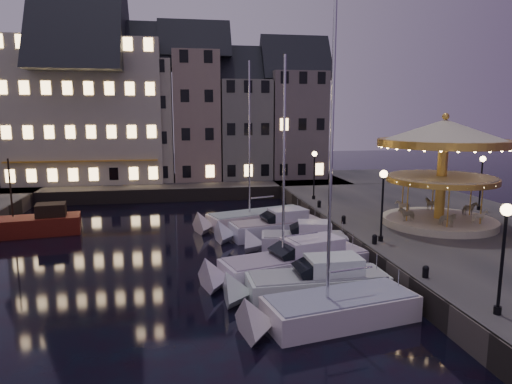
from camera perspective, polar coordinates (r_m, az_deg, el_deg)
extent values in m
plane|color=black|center=(25.09, 0.81, -10.37)|extent=(160.00, 160.00, 0.00)
cube|color=#474442|center=(35.34, 21.91, -4.02)|extent=(16.00, 56.00, 1.30)
cube|color=#474442|center=(51.92, -13.61, 0.62)|extent=(44.00, 12.00, 1.30)
cube|color=#47423A|center=(31.94, 9.52, -4.86)|extent=(0.15, 44.00, 1.30)
cube|color=#47423A|center=(45.90, -11.61, -0.47)|extent=(48.00, 0.15, 1.30)
cylinder|color=black|center=(19.60, 27.95, -12.92)|extent=(0.28, 0.28, 0.30)
cylinder|color=black|center=(19.03, 28.37, -8.03)|extent=(0.12, 0.12, 3.80)
sphere|color=#FFD18C|center=(18.55, 28.88, -1.97)|extent=(0.44, 0.44, 0.44)
cylinder|color=black|center=(27.71, 15.32, -5.63)|extent=(0.28, 0.28, 0.30)
cylinder|color=black|center=(27.30, 15.48, -2.08)|extent=(0.12, 0.12, 3.80)
sphere|color=#FFD18C|center=(26.97, 15.68, 2.19)|extent=(0.44, 0.44, 0.44)
cylinder|color=black|center=(40.03, 7.21, -0.67)|extent=(0.28, 0.28, 0.30)
cylinder|color=black|center=(39.76, 7.27, 1.81)|extent=(0.12, 0.12, 3.80)
sphere|color=#FFD18C|center=(39.53, 7.33, 4.76)|extent=(0.44, 0.44, 0.44)
cylinder|color=black|center=(39.27, 26.08, -1.80)|extent=(0.28, 0.28, 0.30)
cylinder|color=black|center=(38.99, 26.27, 0.73)|extent=(0.12, 0.12, 3.80)
sphere|color=#FFD18C|center=(38.76, 26.49, 3.72)|extent=(0.44, 0.44, 0.44)
cylinder|color=black|center=(22.35, 20.43, -9.49)|extent=(0.28, 0.28, 0.40)
sphere|color=black|center=(22.28, 20.46, -8.95)|extent=(0.30, 0.30, 0.30)
cylinder|color=black|center=(27.01, 14.60, -5.88)|extent=(0.28, 0.28, 0.40)
sphere|color=black|center=(26.95, 14.62, -5.43)|extent=(0.30, 0.30, 0.30)
cylinder|color=black|center=(31.48, 10.89, -3.52)|extent=(0.28, 0.28, 0.40)
sphere|color=black|center=(31.44, 10.91, -3.13)|extent=(0.30, 0.30, 0.30)
cylinder|color=black|center=(36.56, 7.89, -1.59)|extent=(0.28, 0.28, 0.40)
sphere|color=black|center=(36.52, 7.90, -1.26)|extent=(0.30, 0.30, 0.30)
cube|color=gray|center=(55.34, -25.77, 6.89)|extent=(5.00, 8.00, 11.00)
cube|color=slate|center=(54.08, -20.21, 7.74)|extent=(5.60, 8.00, 12.00)
cube|color=#ACA88E|center=(53.31, -13.77, 8.57)|extent=(6.20, 8.00, 13.00)
cube|color=gray|center=(53.21, -7.53, 9.30)|extent=(5.00, 8.00, 14.00)
cube|color=slate|center=(53.73, -1.62, 7.78)|extent=(5.60, 8.00, 11.00)
cube|color=slate|center=(54.88, 4.71, 8.32)|extent=(6.20, 8.00, 12.00)
cube|color=beige|center=(54.05, -20.25, 9.33)|extent=(16.00, 9.00, 15.00)
cube|color=silver|center=(20.08, 10.50, -14.46)|extent=(6.77, 3.63, 1.30)
cube|color=gray|center=(19.81, 10.56, -12.69)|extent=(6.42, 3.38, 0.10)
cylinder|color=silver|center=(18.11, 9.36, 3.57)|extent=(0.14, 0.14, 11.24)
cube|color=silver|center=(22.37, 7.64, -11.79)|extent=(6.70, 2.36, 1.30)
cube|color=#909697|center=(22.13, 7.68, -10.17)|extent=(6.36, 2.17, 0.10)
cube|color=silver|center=(22.25, 9.68, -8.95)|extent=(2.56, 1.72, 0.80)
cube|color=black|center=(21.86, 6.36, -9.48)|extent=(1.17, 1.58, 0.92)
cube|color=silver|center=(25.10, 5.05, -9.31)|extent=(8.59, 4.51, 1.30)
cube|color=gray|center=(24.89, 5.07, -7.85)|extent=(8.14, 4.21, 0.10)
cube|color=silver|center=(25.26, 7.05, -6.60)|extent=(3.50, 2.58, 0.80)
cube|color=black|center=(24.48, 3.73, -7.32)|extent=(1.75, 2.00, 1.02)
cylinder|color=silver|center=(23.42, 3.52, 4.88)|extent=(0.14, 0.14, 11.10)
cube|color=silver|center=(29.24, 6.00, -6.55)|extent=(5.62, 3.04, 1.30)
cube|color=gray|center=(29.06, 6.02, -5.29)|extent=(5.33, 2.83, 0.10)
cube|color=silver|center=(29.01, 7.30, -4.46)|extent=(2.28, 1.90, 0.80)
cube|color=black|center=(28.94, 5.19, -4.66)|extent=(1.22, 1.59, 0.84)
cube|color=silver|center=(32.56, 2.68, -4.82)|extent=(6.95, 3.44, 1.30)
cube|color=gray|center=(32.40, 2.69, -3.67)|extent=(6.59, 3.20, 0.10)
cube|color=silver|center=(32.62, 3.98, -2.82)|extent=(2.80, 2.11, 0.80)
cube|color=black|center=(32.12, 1.82, -3.18)|extent=(1.41, 1.74, 0.92)
cube|color=silver|center=(35.65, 0.34, -3.52)|extent=(8.33, 4.72, 1.30)
cube|color=gray|center=(35.51, 0.34, -2.47)|extent=(7.89, 4.41, 0.10)
cylinder|color=silver|center=(34.40, -0.83, 6.16)|extent=(0.14, 0.14, 10.76)
cube|color=maroon|center=(36.77, -26.45, -3.99)|extent=(7.18, 3.45, 1.50)
cube|color=black|center=(36.34, -24.25, -2.04)|extent=(2.26, 1.95, 0.92)
cylinder|color=black|center=(36.39, -28.36, 0.46)|extent=(0.12, 0.12, 4.14)
cylinder|color=#C2BB98|center=(32.96, 21.85, -3.41)|extent=(7.35, 7.35, 0.46)
cylinder|color=gold|center=(32.43, 22.19, 1.90)|extent=(0.64, 0.64, 5.69)
cylinder|color=#C2BB98|center=(32.44, 22.18, 1.74)|extent=(6.80, 6.80, 0.17)
cylinder|color=gold|center=(32.47, 22.16, 1.45)|extent=(7.05, 7.05, 0.32)
cone|color=#C2BB98|center=(32.20, 22.52, 7.08)|extent=(8.45, 8.45, 1.47)
cylinder|color=gold|center=(32.24, 22.43, 5.70)|extent=(8.45, 8.45, 0.46)
sphere|color=gold|center=(32.18, 22.63, 8.71)|extent=(0.46, 0.46, 0.46)
imported|color=#C2BB98|center=(34.77, 24.73, -1.79)|extent=(1.53, 1.11, 0.92)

